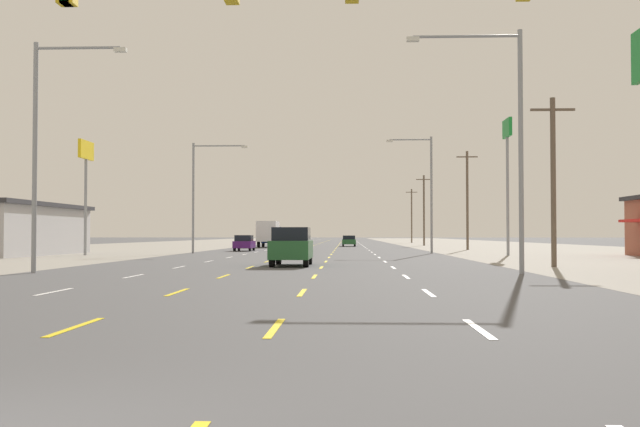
% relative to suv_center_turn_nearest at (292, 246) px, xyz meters
% --- Properties ---
extents(ground_plane, '(572.00, 572.00, 0.00)m').
position_rel_suv_center_turn_nearest_xyz_m(ground_plane, '(-0.15, 34.55, -1.03)').
color(ground_plane, '#4C4C4F').
extents(lot_apron_left, '(28.00, 440.00, 0.01)m').
position_rel_suv_center_turn_nearest_xyz_m(lot_apron_left, '(-24.90, 34.55, -1.02)').
color(lot_apron_left, gray).
rests_on(lot_apron_left, ground).
extents(lot_apron_right, '(28.00, 440.00, 0.01)m').
position_rel_suv_center_turn_nearest_xyz_m(lot_apron_right, '(24.60, 34.55, -1.02)').
color(lot_apron_right, gray).
rests_on(lot_apron_right, ground).
extents(lane_markings, '(10.64, 227.60, 0.01)m').
position_rel_suv_center_turn_nearest_xyz_m(lane_markings, '(-0.15, 73.05, -1.02)').
color(lane_markings, white).
rests_on(lane_markings, ground).
extents(signal_span_wire, '(26.24, 0.53, 8.76)m').
position_rel_suv_center_turn_nearest_xyz_m(signal_span_wire, '(-0.31, -21.31, 4.37)').
color(signal_span_wire, brown).
rests_on(signal_span_wire, ground).
extents(suv_center_turn_nearest, '(1.98, 4.90, 1.98)m').
position_rel_suv_center_turn_nearest_xyz_m(suv_center_turn_nearest, '(0.00, 0.00, 0.00)').
color(suv_center_turn_nearest, '#235B2D').
rests_on(suv_center_turn_nearest, ground).
extents(hatchback_far_left_near, '(1.72, 3.90, 1.54)m').
position_rel_suv_center_turn_nearest_xyz_m(hatchback_far_left_near, '(-7.11, 32.21, -0.24)').
color(hatchback_far_left_near, '#4C196B').
rests_on(hatchback_far_left_near, ground).
extents(hatchback_inner_left_mid, '(1.72, 3.90, 1.54)m').
position_rel_suv_center_turn_nearest_xyz_m(hatchback_inner_left_mid, '(-3.53, 43.87, -0.24)').
color(hatchback_inner_left_mid, navy).
rests_on(hatchback_inner_left_mid, ground).
extents(box_truck_far_left_midfar, '(2.40, 7.20, 3.23)m').
position_rel_suv_center_turn_nearest_xyz_m(box_truck_far_left_midfar, '(-6.92, 52.37, 0.81)').
color(box_truck_far_left_midfar, navy).
rests_on(box_truck_far_left_midfar, ground).
extents(sedan_inner_left_far, '(1.80, 4.50, 1.46)m').
position_rel_suv_center_turn_nearest_xyz_m(sedan_inner_left_far, '(-3.83, 57.32, -0.27)').
color(sedan_inner_left_far, red).
rests_on(sedan_inner_left_far, ground).
extents(sedan_inner_right_farther, '(1.80, 4.50, 1.46)m').
position_rel_suv_center_turn_nearest_xyz_m(sedan_inner_right_farther, '(3.13, 58.41, -0.27)').
color(sedan_inner_right_farther, '#235B2D').
rests_on(sedan_inner_right_farther, ground).
extents(pole_sign_left_row_1, '(0.24, 2.80, 8.88)m').
position_rel_suv_center_turn_nearest_xyz_m(pole_sign_left_row_1, '(-17.38, 17.73, 5.93)').
color(pole_sign_left_row_1, gray).
rests_on(pole_sign_left_row_1, ground).
extents(pole_sign_right_row_1, '(0.24, 2.34, 10.49)m').
position_rel_suv_center_turn_nearest_xyz_m(pole_sign_right_row_1, '(15.19, 18.42, 6.89)').
color(pole_sign_right_row_1, gray).
rests_on(pole_sign_right_row_1, ground).
extents(streetlight_left_row_0, '(3.97, 0.26, 9.75)m').
position_rel_suv_center_turn_nearest_xyz_m(streetlight_left_row_0, '(-9.91, -7.29, 4.60)').
color(streetlight_left_row_0, gray).
rests_on(streetlight_left_row_0, ground).
extents(streetlight_right_row_0, '(4.77, 0.26, 10.07)m').
position_rel_suv_center_turn_nearest_xyz_m(streetlight_right_row_0, '(9.50, -7.29, 4.86)').
color(streetlight_right_row_0, gray).
rests_on(streetlight_right_row_0, ground).
extents(streetlight_left_row_1, '(4.78, 0.26, 9.45)m').
position_rel_suv_center_turn_nearest_xyz_m(streetlight_left_row_1, '(-9.76, 23.77, 4.54)').
color(streetlight_left_row_1, gray).
rests_on(streetlight_left_row_1, ground).
extents(streetlight_right_row_1, '(3.87, 0.26, 9.90)m').
position_rel_suv_center_turn_nearest_xyz_m(streetlight_right_row_1, '(9.63, 23.77, 4.67)').
color(streetlight_right_row_1, gray).
rests_on(streetlight_right_row_1, ground).
extents(utility_pole_right_row_0, '(2.20, 0.26, 8.45)m').
position_rel_suv_center_turn_nearest_xyz_m(utility_pole_right_row_0, '(13.14, -0.88, 3.39)').
color(utility_pole_right_row_0, brown).
rests_on(utility_pole_right_row_0, ground).
extents(utility_pole_right_row_1, '(2.20, 0.26, 10.33)m').
position_rel_suv_center_turn_nearest_xyz_m(utility_pole_right_row_1, '(15.45, 38.28, 4.34)').
color(utility_pole_right_row_1, brown).
rests_on(utility_pole_right_row_1, ground).
extents(utility_pole_right_row_2, '(2.20, 0.26, 10.08)m').
position_rel_suv_center_turn_nearest_xyz_m(utility_pole_right_row_2, '(13.89, 65.85, 4.21)').
color(utility_pole_right_row_2, brown).
rests_on(utility_pole_right_row_2, ground).
extents(utility_pole_right_row_3, '(2.20, 0.26, 10.24)m').
position_rel_suv_center_turn_nearest_xyz_m(utility_pole_right_row_3, '(15.19, 99.73, 4.29)').
color(utility_pole_right_row_3, brown).
rests_on(utility_pole_right_row_3, ground).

